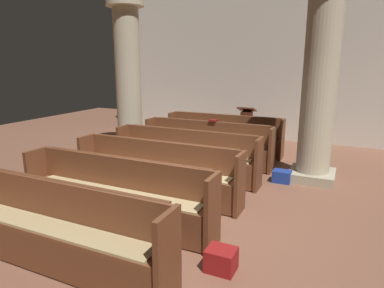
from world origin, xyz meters
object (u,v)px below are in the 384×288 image
Objects in this scene: pew_row_2 at (186,153)px; pillar_aisle_side at (320,77)px; pillar_far_side at (128,73)px; lectern at (246,129)px; pew_row_3 at (157,169)px; hymn_book at (214,120)px; pew_row_0 at (224,133)px; kneeler_box_red at (221,260)px; pew_row_5 at (52,225)px; kneeler_box_blue at (282,176)px; pew_row_1 at (207,142)px; pew_row_4 at (115,191)px.

pew_row_2 is 2.91m from pillar_aisle_side.
pillar_far_side is 3.57× the size of lectern.
hymn_book reaches higher than pew_row_3.
pew_row_3 is 2.77× the size of lectern.
pew_row_0 is 0.77× the size of pillar_far_side.
pillar_aisle_side is at bearing 80.87° from kneeler_box_red.
lectern reaches higher than pew_row_5.
pew_row_5 is 4.33m from kneeler_box_blue.
pew_row_1 is at bearing -110.29° from hymn_book.
hymn_book is (0.07, 4.66, 0.46)m from pew_row_5.
pillar_far_side is 11.99× the size of kneeler_box_red.
hymn_book is at bearing 69.71° from pew_row_1.
pew_row_5 reaches higher than kneeler_box_red.
hymn_book is (-2.23, 0.34, -1.03)m from pillar_aisle_side.
pew_row_3 reaches higher than kneeler_box_red.
hymn_book is 0.59× the size of kneeler_box_blue.
pew_row_3 is 1.12m from pew_row_4.
pew_row_0 is 0.77× the size of pillar_aisle_side.
pew_row_4 is 2.77× the size of lectern.
pew_row_4 is (0.00, -2.23, 0.00)m from pew_row_2.
pew_row_3 and pew_row_5 have the same top height.
lectern is (0.29, 3.24, -0.06)m from pew_row_2.
kneeler_box_red is (1.73, -3.74, -0.38)m from pew_row_1.
pillar_far_side is 11.50× the size of kneeler_box_blue.
pew_row_5 is 4.68m from hymn_book.
pew_row_5 is at bearing -64.29° from pillar_far_side.
lectern is (0.29, 1.00, -0.06)m from pew_row_0.
pew_row_4 is 9.29× the size of kneeler_box_red.
pew_row_0 is at bearing 151.33° from pillar_aisle_side.
pew_row_1 is 0.77× the size of pillar_aisle_side.
pew_row_3 is (0.00, -3.35, 0.00)m from pew_row_0.
pillar_aisle_side is 11.99× the size of kneeler_box_red.
pew_row_5 is at bearing -90.00° from pew_row_4.
pew_row_4 and pew_row_5 have the same top height.
lectern is at bearing 83.39° from hymn_book.
pew_row_5 is at bearing -90.88° from hymn_book.
pew_row_0 is 5.17m from kneeler_box_red.
pew_row_5 is (0.00, -2.23, 0.00)m from pew_row_3.
kneeler_box_red is at bearing -44.86° from pillar_far_side.
kneeler_box_blue is (1.79, 3.92, -0.40)m from pew_row_5.
pillar_aisle_side reaches higher than pew_row_5.
pew_row_0 is at bearing 21.71° from pillar_far_side.
pew_row_5 is at bearing -90.00° from pew_row_0.
pew_row_4 is 4.22m from pillar_aisle_side.
pew_row_2 and pew_row_3 have the same top height.
pillar_far_side is at bearing -143.27° from lectern.
kneeler_box_red is (1.73, -2.63, -0.38)m from pew_row_2.
pew_row_2 reaches higher than kneeler_box_blue.
pew_row_2 is at bearing -157.12° from pillar_aisle_side.
pew_row_0 is at bearing 90.00° from pew_row_5.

